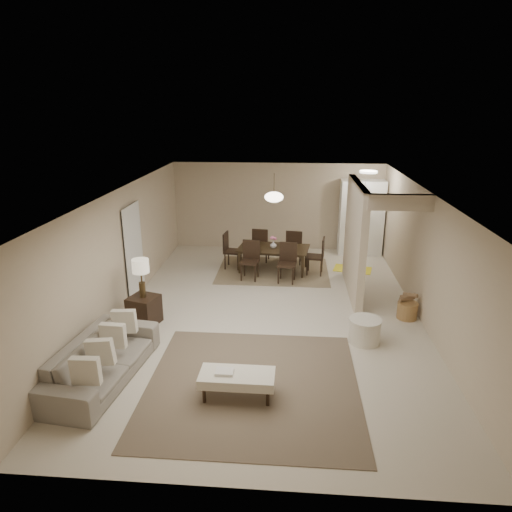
# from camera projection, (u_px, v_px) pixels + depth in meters

# --- Properties ---
(floor) EXTENTS (9.00, 9.00, 0.00)m
(floor) POSITION_uv_depth(u_px,v_px,m) (269.00, 313.00, 9.34)
(floor) COLOR beige
(floor) RESTS_ON ground
(ceiling) EXTENTS (9.00, 9.00, 0.00)m
(ceiling) POSITION_uv_depth(u_px,v_px,m) (271.00, 192.00, 8.54)
(ceiling) COLOR white
(ceiling) RESTS_ON back_wall
(back_wall) EXTENTS (6.00, 0.00, 6.00)m
(back_wall) POSITION_uv_depth(u_px,v_px,m) (278.00, 207.00, 13.19)
(back_wall) COLOR #C7B196
(back_wall) RESTS_ON floor
(left_wall) EXTENTS (0.00, 9.00, 9.00)m
(left_wall) POSITION_uv_depth(u_px,v_px,m) (121.00, 252.00, 9.16)
(left_wall) COLOR #C7B196
(left_wall) RESTS_ON floor
(right_wall) EXTENTS (0.00, 9.00, 9.00)m
(right_wall) POSITION_uv_depth(u_px,v_px,m) (427.00, 259.00, 8.72)
(right_wall) COLOR #C7B196
(right_wall) RESTS_ON floor
(partition) EXTENTS (0.15, 2.50, 2.50)m
(partition) POSITION_uv_depth(u_px,v_px,m) (355.00, 240.00, 9.99)
(partition) COLOR #C7B196
(partition) RESTS_ON floor
(doorway) EXTENTS (0.04, 0.90, 2.04)m
(doorway) POSITION_uv_depth(u_px,v_px,m) (133.00, 253.00, 9.80)
(doorway) COLOR black
(doorway) RESTS_ON floor
(pantry_cabinet) EXTENTS (1.20, 0.55, 2.10)m
(pantry_cabinet) POSITION_uv_depth(u_px,v_px,m) (361.00, 218.00, 12.75)
(pantry_cabinet) COLOR white
(pantry_cabinet) RESTS_ON floor
(flush_light) EXTENTS (0.44, 0.44, 0.05)m
(flush_light) POSITION_uv_depth(u_px,v_px,m) (368.00, 172.00, 11.41)
(flush_light) COLOR white
(flush_light) RESTS_ON ceiling
(living_rug) EXTENTS (3.20, 3.20, 0.01)m
(living_rug) POSITION_uv_depth(u_px,v_px,m) (253.00, 385.00, 6.95)
(living_rug) COLOR brown
(living_rug) RESTS_ON floor
(sofa) EXTENTS (2.39, 1.16, 0.67)m
(sofa) POSITION_uv_depth(u_px,v_px,m) (103.00, 360.00, 7.02)
(sofa) COLOR gray
(sofa) RESTS_ON floor
(ottoman_bench) EXTENTS (1.10, 0.51, 0.39)m
(ottoman_bench) POSITION_uv_depth(u_px,v_px,m) (237.00, 378.00, 6.59)
(ottoman_bench) COLOR #EDE6CE
(ottoman_bench) RESTS_ON living_rug
(side_table) EXTENTS (0.64, 0.64, 0.56)m
(side_table) POSITION_uv_depth(u_px,v_px,m) (144.00, 310.00, 8.82)
(side_table) COLOR black
(side_table) RESTS_ON floor
(table_lamp) EXTENTS (0.32, 0.32, 0.76)m
(table_lamp) POSITION_uv_depth(u_px,v_px,m) (141.00, 269.00, 8.56)
(table_lamp) COLOR #46361E
(table_lamp) RESTS_ON side_table
(round_pouf) EXTENTS (0.58, 0.58, 0.45)m
(round_pouf) POSITION_uv_depth(u_px,v_px,m) (365.00, 331.00, 8.15)
(round_pouf) COLOR #EDE6CE
(round_pouf) RESTS_ON floor
(wicker_basket) EXTENTS (0.52, 0.52, 0.34)m
(wicker_basket) POSITION_uv_depth(u_px,v_px,m) (407.00, 310.00, 9.08)
(wicker_basket) COLOR olive
(wicker_basket) RESTS_ON floor
(dining_rug) EXTENTS (2.80, 2.10, 0.01)m
(dining_rug) POSITION_uv_depth(u_px,v_px,m) (273.00, 271.00, 11.71)
(dining_rug) COLOR #7A654B
(dining_rug) RESTS_ON floor
(dining_table) EXTENTS (1.87, 1.21, 0.62)m
(dining_table) POSITION_uv_depth(u_px,v_px,m) (273.00, 259.00, 11.61)
(dining_table) COLOR black
(dining_table) RESTS_ON dining_rug
(dining_chairs) EXTENTS (2.57, 1.99, 0.95)m
(dining_chairs) POSITION_uv_depth(u_px,v_px,m) (273.00, 253.00, 11.56)
(dining_chairs) COLOR black
(dining_chairs) RESTS_ON dining_rug
(vase) EXTENTS (0.20, 0.20, 0.18)m
(vase) POSITION_uv_depth(u_px,v_px,m) (273.00, 245.00, 11.49)
(vase) COLOR white
(vase) RESTS_ON dining_table
(yellow_mat) EXTENTS (1.05, 0.77, 0.01)m
(yellow_mat) POSITION_uv_depth(u_px,v_px,m) (353.00, 269.00, 11.81)
(yellow_mat) COLOR yellow
(yellow_mat) RESTS_ON floor
(pendant_light) EXTENTS (0.46, 0.46, 0.71)m
(pendant_light) POSITION_uv_depth(u_px,v_px,m) (274.00, 197.00, 11.10)
(pendant_light) COLOR #46361E
(pendant_light) RESTS_ON ceiling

